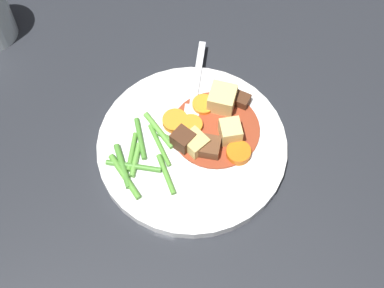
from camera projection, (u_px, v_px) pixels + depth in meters
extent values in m
plane|color=#26282D|center=(192.00, 149.00, 0.80)|extent=(3.00, 3.00, 0.00)
cylinder|color=white|center=(192.00, 147.00, 0.79)|extent=(0.26, 0.26, 0.02)
cylinder|color=#93381E|center=(215.00, 128.00, 0.79)|extent=(0.12, 0.12, 0.00)
cylinder|color=orange|center=(175.00, 121.00, 0.80)|extent=(0.05, 0.05, 0.01)
cylinder|color=orange|center=(204.00, 105.00, 0.81)|extent=(0.04, 0.04, 0.01)
cylinder|color=orange|center=(238.00, 153.00, 0.77)|extent=(0.04, 0.04, 0.01)
cylinder|color=orange|center=(191.00, 126.00, 0.79)|extent=(0.04, 0.04, 0.01)
cube|color=#E5CC7A|center=(230.00, 132.00, 0.78)|extent=(0.04, 0.04, 0.03)
cube|color=#E5CC7A|center=(222.00, 99.00, 0.80)|extent=(0.05, 0.05, 0.03)
cube|color=#DBBC6B|center=(196.00, 143.00, 0.77)|extent=(0.03, 0.03, 0.02)
cube|color=#4C2B19|center=(241.00, 100.00, 0.81)|extent=(0.03, 0.03, 0.02)
cube|color=brown|center=(210.00, 147.00, 0.77)|extent=(0.04, 0.04, 0.02)
cube|color=#4C2B19|center=(183.00, 140.00, 0.77)|extent=(0.03, 0.03, 0.03)
cylinder|color=#599E38|center=(159.00, 145.00, 0.78)|extent=(0.02, 0.07, 0.01)
cylinder|color=#599E38|center=(132.00, 152.00, 0.77)|extent=(0.04, 0.05, 0.01)
cylinder|color=#4C8E33|center=(133.00, 166.00, 0.76)|extent=(0.06, 0.06, 0.01)
cylinder|color=#66AD42|center=(135.00, 160.00, 0.77)|extent=(0.04, 0.04, 0.01)
cylinder|color=#4C8E33|center=(140.00, 139.00, 0.78)|extent=(0.03, 0.06, 0.01)
cylinder|color=#599E38|center=(166.00, 174.00, 0.76)|extent=(0.02, 0.06, 0.01)
cylinder|color=#599E38|center=(125.00, 177.00, 0.76)|extent=(0.01, 0.07, 0.01)
cylinder|color=#66AD42|center=(159.00, 130.00, 0.79)|extent=(0.01, 0.07, 0.01)
cylinder|color=#4C8E33|center=(123.00, 166.00, 0.76)|extent=(0.03, 0.07, 0.01)
cylinder|color=#4C8E33|center=(178.00, 144.00, 0.78)|extent=(0.03, 0.06, 0.01)
cube|color=silver|center=(198.00, 73.00, 0.84)|extent=(0.08, 0.09, 0.00)
cube|color=silver|center=(192.00, 110.00, 0.81)|extent=(0.03, 0.03, 0.00)
cylinder|color=silver|center=(183.00, 128.00, 0.79)|extent=(0.03, 0.03, 0.00)
cylinder|color=silver|center=(187.00, 128.00, 0.79)|extent=(0.03, 0.03, 0.00)
cylinder|color=silver|center=(191.00, 129.00, 0.79)|extent=(0.03, 0.03, 0.00)
cylinder|color=silver|center=(196.00, 129.00, 0.79)|extent=(0.03, 0.03, 0.00)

